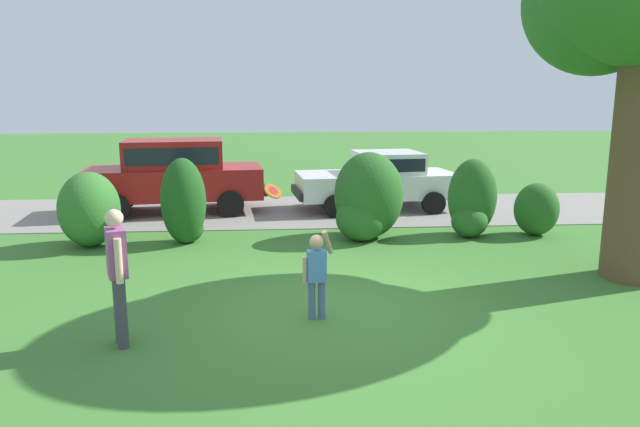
{
  "coord_description": "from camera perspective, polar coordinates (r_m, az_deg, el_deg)",
  "views": [
    {
      "loc": [
        -0.91,
        -8.24,
        3.11
      ],
      "look_at": [
        -0.19,
        1.66,
        1.1
      ],
      "focal_mm": 33.51,
      "sensor_mm": 36.0,
      "label": 1
    }
  ],
  "objects": [
    {
      "name": "parked_suv",
      "position": [
        16.12,
        -13.72,
        3.88
      ],
      "size": [
        4.87,
        2.48,
        1.92
      ],
      "color": "maroon",
      "rests_on": "ground"
    },
    {
      "name": "adult_onlooker",
      "position": [
        7.75,
        -18.77,
        -5.11
      ],
      "size": [
        0.33,
        0.5,
        1.74
      ],
      "color": "#3F3F4C",
      "rests_on": "ground"
    },
    {
      "name": "shrub_centre_right",
      "position": [
        13.58,
        14.29,
        1.08
      ],
      "size": [
        1.08,
        1.09,
        1.7
      ],
      "color": "#286023",
      "rests_on": "ground"
    },
    {
      "name": "driveway_strip",
      "position": [
        16.0,
        -0.82,
        0.28
      ],
      "size": [
        28.0,
        4.4,
        0.02
      ],
      "primitive_type": "cube",
      "color": "gray",
      "rests_on": "ground"
    },
    {
      "name": "child_thrower",
      "position": [
        8.27,
        -0.32,
        -5.37
      ],
      "size": [
        0.44,
        0.29,
        1.29
      ],
      "color": "#4C608C",
      "rests_on": "ground"
    },
    {
      "name": "ground_plane",
      "position": [
        8.85,
        2.04,
        -9.12
      ],
      "size": [
        80.0,
        80.0,
        0.0
      ],
      "primitive_type": "plane",
      "color": "#3D752D"
    },
    {
      "name": "shrub_near_tree",
      "position": [
        13.1,
        -21.17,
        0.39
      ],
      "size": [
        1.21,
        1.44,
        1.54
      ],
      "color": "#33702B",
      "rests_on": "ground"
    },
    {
      "name": "shrub_far_end",
      "position": [
        14.04,
        19.97,
        0.39
      ],
      "size": [
        0.97,
        0.94,
        1.17
      ],
      "color": "#286023",
      "rests_on": "ground"
    },
    {
      "name": "parked_sedan",
      "position": [
        16.19,
        5.69,
        3.36
      ],
      "size": [
        4.55,
        2.4,
        1.56
      ],
      "color": "white",
      "rests_on": "ground"
    },
    {
      "name": "frisbee",
      "position": [
        8.99,
        -4.51,
        2.13
      ],
      "size": [
        0.32,
        0.26,
        0.28
      ],
      "color": "orange"
    },
    {
      "name": "shrub_centre",
      "position": [
        12.92,
        4.52,
        1.31
      ],
      "size": [
        1.5,
        1.62,
        1.87
      ],
      "color": "#286023",
      "rests_on": "ground"
    },
    {
      "name": "shrub_centre_left",
      "position": [
        12.76,
        -12.86,
        0.81
      ],
      "size": [
        0.93,
        0.99,
        1.8
      ],
      "color": "#1E511C",
      "rests_on": "ground"
    }
  ]
}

